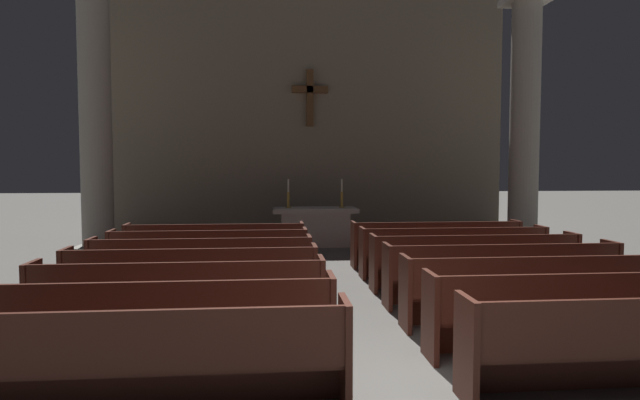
{
  "coord_description": "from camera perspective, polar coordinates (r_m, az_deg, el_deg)",
  "views": [
    {
      "loc": [
        -1.16,
        -4.53,
        2.07
      ],
      "look_at": [
        0.0,
        8.14,
        1.29
      ],
      "focal_mm": 30.44,
      "sensor_mm": 36.0,
      "label": 1
    }
  ],
  "objects": [
    {
      "name": "candlestick_left",
      "position": [
        14.09,
        -3.35,
        0.16
      ],
      "size": [
        0.16,
        0.16,
        0.75
      ],
      "color": "#B79338",
      "rests_on": "altar"
    },
    {
      "name": "pew_right_row_3",
      "position": [
        7.64,
        21.84,
        -8.81
      ],
      "size": [
        3.52,
        0.5,
        0.95
      ],
      "color": "#4C2319",
      "rests_on": "ground"
    },
    {
      "name": "column_right_second",
      "position": [
        14.74,
        20.7,
        7.18
      ],
      "size": [
        1.09,
        1.09,
        6.32
      ],
      "color": "#9E998E",
      "rests_on": "ground"
    },
    {
      "name": "pew_right_row_5",
      "position": [
        9.56,
        15.95,
        -6.24
      ],
      "size": [
        3.52,
        0.5,
        0.95
      ],
      "color": "#4C2319",
      "rests_on": "ground"
    },
    {
      "name": "pew_right_row_6",
      "position": [
        10.56,
        13.83,
        -5.29
      ],
      "size": [
        3.52,
        0.5,
        0.95
      ],
      "color": "#4C2319",
      "rests_on": "ground"
    },
    {
      "name": "column_left_second",
      "position": [
        13.89,
        -22.51,
        7.38
      ],
      "size": [
        1.09,
        1.09,
        6.32
      ],
      "color": "#9E998E",
      "rests_on": "ground"
    },
    {
      "name": "pew_left_row_1",
      "position": [
        4.89,
        -18.68,
        -15.72
      ],
      "size": [
        3.52,
        0.5,
        0.95
      ],
      "color": "#4C2319",
      "rests_on": "ground"
    },
    {
      "name": "pew_left_row_2",
      "position": [
        5.89,
        -16.21,
        -12.35
      ],
      "size": [
        3.52,
        0.5,
        0.95
      ],
      "color": "#4C2319",
      "rests_on": "ground"
    },
    {
      "name": "pew_left_row_4",
      "position": [
        7.95,
        -13.24,
        -8.17
      ],
      "size": [
        3.52,
        0.5,
        0.95
      ],
      "color": "#4C2319",
      "rests_on": "ground"
    },
    {
      "name": "pew_left_row_3",
      "position": [
        6.91,
        -14.49,
        -9.95
      ],
      "size": [
        3.52,
        0.5,
        0.95
      ],
      "color": "#4C2319",
      "rests_on": "ground"
    },
    {
      "name": "apse_with_cross",
      "position": [
        16.26,
        -1.13,
        9.28
      ],
      "size": [
        11.65,
        0.45,
        7.42
      ],
      "color": "gray",
      "rests_on": "ground"
    },
    {
      "name": "candlestick_right",
      "position": [
        14.21,
        2.3,
        0.19
      ],
      "size": [
        0.16,
        0.16,
        0.75
      ],
      "color": "#B79338",
      "rests_on": "altar"
    },
    {
      "name": "pew_right_row_2",
      "position": [
        6.73,
        26.07,
        -10.58
      ],
      "size": [
        3.52,
        0.5,
        0.95
      ],
      "color": "#4C2319",
      "rests_on": "ground"
    },
    {
      "name": "pew_right_row_7",
      "position": [
        11.57,
        12.09,
        -4.5
      ],
      "size": [
        3.52,
        0.5,
        0.95
      ],
      "color": "#4C2319",
      "rests_on": "ground"
    },
    {
      "name": "altar",
      "position": [
        14.19,
        -0.51,
        -2.72
      ],
      "size": [
        2.2,
        0.9,
        1.01
      ],
      "color": "#BCB7AD",
      "rests_on": "ground"
    },
    {
      "name": "pew_left_row_7",
      "position": [
        11.1,
        -10.93,
        -4.82
      ],
      "size": [
        3.52,
        0.5,
        0.95
      ],
      "color": "#4C2319",
      "rests_on": "ground"
    },
    {
      "name": "pew_right_row_4",
      "position": [
        8.59,
        18.55,
        -7.39
      ],
      "size": [
        3.52,
        0.5,
        0.95
      ],
      "color": "#4C2319",
      "rests_on": "ground"
    },
    {
      "name": "pew_left_row_5",
      "position": [
        9.0,
        -12.29,
        -6.79
      ],
      "size": [
        3.52,
        0.5,
        0.95
      ],
      "color": "#4C2319",
      "rests_on": "ground"
    },
    {
      "name": "pew_left_row_6",
      "position": [
        10.05,
        -11.54,
        -5.71
      ],
      "size": [
        3.52,
        0.5,
        0.95
      ],
      "color": "#4C2319",
      "rests_on": "ground"
    }
  ]
}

